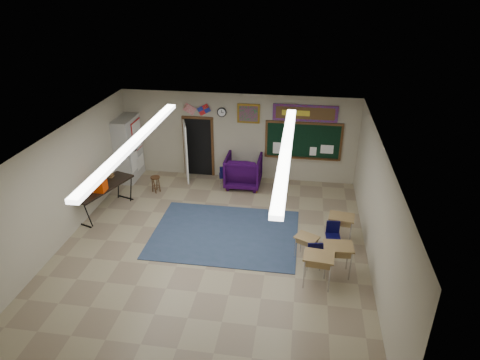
# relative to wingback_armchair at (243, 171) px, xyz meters

# --- Properties ---
(floor) EXTENTS (9.00, 9.00, 0.00)m
(floor) POSITION_rel_wingback_armchair_xyz_m (-0.28, -3.84, -0.54)
(floor) COLOR gray
(floor) RESTS_ON ground
(back_wall) EXTENTS (8.00, 0.04, 3.00)m
(back_wall) POSITION_rel_wingback_armchair_xyz_m (-0.28, 0.66, 0.96)
(back_wall) COLOR #A8A188
(back_wall) RESTS_ON floor
(front_wall) EXTENTS (8.00, 0.04, 3.00)m
(front_wall) POSITION_rel_wingback_armchair_xyz_m (-0.28, -8.34, 0.96)
(front_wall) COLOR #A8A188
(front_wall) RESTS_ON floor
(left_wall) EXTENTS (0.04, 9.00, 3.00)m
(left_wall) POSITION_rel_wingback_armchair_xyz_m (-4.28, -3.84, 0.96)
(left_wall) COLOR #A8A188
(left_wall) RESTS_ON floor
(right_wall) EXTENTS (0.04, 9.00, 3.00)m
(right_wall) POSITION_rel_wingback_armchair_xyz_m (3.72, -3.84, 0.96)
(right_wall) COLOR #A8A188
(right_wall) RESTS_ON floor
(ceiling) EXTENTS (8.00, 9.00, 0.04)m
(ceiling) POSITION_rel_wingback_armchair_xyz_m (-0.28, -3.84, 2.46)
(ceiling) COLOR beige
(ceiling) RESTS_ON back_wall
(area_rug) EXTENTS (4.00, 3.00, 0.02)m
(area_rug) POSITION_rel_wingback_armchair_xyz_m (-0.08, -3.04, -0.53)
(area_rug) COLOR navy
(area_rug) RESTS_ON floor
(fluorescent_strips) EXTENTS (3.86, 6.00, 0.10)m
(fluorescent_strips) POSITION_rel_wingback_armchair_xyz_m (-0.28, -3.84, 2.40)
(fluorescent_strips) COLOR white
(fluorescent_strips) RESTS_ON ceiling
(doorway) EXTENTS (1.10, 0.89, 2.16)m
(doorway) POSITION_rel_wingback_armchair_xyz_m (-1.78, 0.52, 0.51)
(doorway) COLOR black
(doorway) RESTS_ON back_wall
(chalkboard) EXTENTS (2.55, 0.14, 1.30)m
(chalkboard) POSITION_rel_wingback_armchair_xyz_m (1.92, 0.63, 0.92)
(chalkboard) COLOR #4F2F16
(chalkboard) RESTS_ON back_wall
(bulletin_board) EXTENTS (2.10, 0.05, 0.55)m
(bulletin_board) POSITION_rel_wingback_armchair_xyz_m (1.92, 0.63, 1.91)
(bulletin_board) COLOR #AA0E0E
(bulletin_board) RESTS_ON back_wall
(framed_art_print) EXTENTS (0.75, 0.05, 0.65)m
(framed_art_print) POSITION_rel_wingback_armchair_xyz_m (0.07, 0.63, 1.81)
(framed_art_print) COLOR olive
(framed_art_print) RESTS_ON back_wall
(wall_clock) EXTENTS (0.32, 0.05, 0.32)m
(wall_clock) POSITION_rel_wingback_armchair_xyz_m (-0.83, 0.63, 1.81)
(wall_clock) COLOR black
(wall_clock) RESTS_ON back_wall
(wall_flags) EXTENTS (1.16, 0.06, 0.70)m
(wall_flags) POSITION_rel_wingback_armchair_xyz_m (-1.68, 0.60, 1.94)
(wall_flags) COLOR red
(wall_flags) RESTS_ON back_wall
(storage_cabinet) EXTENTS (0.59, 1.25, 2.20)m
(storage_cabinet) POSITION_rel_wingback_armchair_xyz_m (-3.99, 0.01, 0.55)
(storage_cabinet) COLOR #ACACA7
(storage_cabinet) RESTS_ON floor
(wingback_armchair) EXTENTS (1.17, 1.21, 1.09)m
(wingback_armchair) POSITION_rel_wingback_armchair_xyz_m (0.00, 0.00, 0.00)
(wingback_armchair) COLOR black
(wingback_armchair) RESTS_ON floor
(student_chair_reading) EXTENTS (0.51, 0.51, 0.84)m
(student_chair_reading) POSITION_rel_wingback_armchair_xyz_m (-0.58, -0.22, -0.12)
(student_chair_reading) COLOR black
(student_chair_reading) RESTS_ON floor
(student_chair_desk_a) EXTENTS (0.47, 0.47, 0.82)m
(student_chair_desk_a) POSITION_rel_wingback_armchair_xyz_m (2.33, -4.15, -0.13)
(student_chair_desk_a) COLOR black
(student_chair_desk_a) RESTS_ON floor
(student_chair_desk_b) EXTENTS (0.41, 0.41, 0.78)m
(student_chair_desk_b) POSITION_rel_wingback_armchair_xyz_m (2.83, -3.35, -0.16)
(student_chair_desk_b) COLOR black
(student_chair_desk_b) RESTS_ON floor
(student_desk_front_left) EXTENTS (0.67, 0.61, 0.65)m
(student_desk_front_left) POSITION_rel_wingback_armchair_xyz_m (2.15, -3.83, -0.18)
(student_desk_front_left) COLOR #997947
(student_desk_front_left) RESTS_ON floor
(student_desk_front_right) EXTENTS (0.72, 0.58, 0.79)m
(student_desk_front_right) POSITION_rel_wingback_armchair_xyz_m (3.04, -2.92, -0.10)
(student_desk_front_right) COLOR #997947
(student_desk_front_right) RESTS_ON floor
(student_desk_back_left) EXTENTS (0.73, 0.58, 0.83)m
(student_desk_back_left) POSITION_rel_wingback_armchair_xyz_m (2.42, -4.81, -0.08)
(student_desk_back_left) COLOR #997947
(student_desk_back_left) RESTS_ON floor
(student_desk_back_right) EXTENTS (0.72, 0.56, 0.82)m
(student_desk_back_right) POSITION_rel_wingback_armchair_xyz_m (2.88, -4.35, -0.08)
(student_desk_back_right) COLOR #997947
(student_desk_back_right) RESTS_ON floor
(folding_table) EXTENTS (1.30, 2.18, 1.18)m
(folding_table) POSITION_rel_wingback_armchair_xyz_m (-3.89, -2.36, -0.08)
(folding_table) COLOR black
(folding_table) RESTS_ON floor
(wooden_stool) EXTENTS (0.31, 0.31, 0.54)m
(wooden_stool) POSITION_rel_wingback_armchair_xyz_m (-2.79, -0.88, -0.26)
(wooden_stool) COLOR #4B2E16
(wooden_stool) RESTS_ON floor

